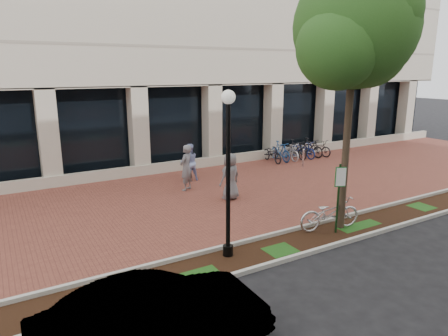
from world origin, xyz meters
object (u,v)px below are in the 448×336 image
pedestrian_left (186,168)px  pedestrian_right (230,176)px  parking_sign (339,189)px  pedestrian_mid (189,162)px  street_tree (355,35)px  locked_bicycle (330,213)px  sedan_near_curb (155,321)px  bike_rack_cluster (296,150)px  lamppost (228,166)px  bollard (303,158)px

pedestrian_left → pedestrian_right: (0.96, -1.97, -0.05)m
parking_sign → pedestrian_mid: size_ratio=1.29×
street_tree → locked_bicycle: (-0.49, 0.04, -5.37)m
sedan_near_curb → pedestrian_left: bearing=-27.5°
pedestrian_left → bike_rack_cluster: pedestrian_left is taller
parking_sign → lamppost: bearing=-161.5°
parking_sign → locked_bicycle: (0.01, 0.32, -0.87)m
locked_bicycle → bollard: (4.94, 6.86, -0.06)m
pedestrian_right → pedestrian_left: bearing=-74.7°
lamppost → bike_rack_cluster: (9.61, 8.55, -2.01)m
pedestrian_left → pedestrian_right: bearing=81.5°
bollard → pedestrian_right: bearing=-156.4°
pedestrian_right → sedan_near_curb: pedestrian_right is taller
pedestrian_mid → sedan_near_curb: (-5.50, -10.15, -0.17)m
locked_bicycle → pedestrian_right: pedestrian_right is taller
street_tree → sedan_near_curb: size_ratio=1.91×
pedestrian_left → parking_sign: bearing=73.1°
lamppost → locked_bicycle: size_ratio=2.13×
pedestrian_mid → parking_sign: bearing=102.6°
parking_sign → sedan_near_curb: 7.25m
locked_bicycle → bollard: size_ratio=2.18×
street_tree → locked_bicycle: bearing=175.0°
street_tree → sedan_near_curb: 9.37m
bollard → bike_rack_cluster: 1.98m
sedan_near_curb → locked_bicycle: bearing=-67.9°
pedestrian_mid → sedan_near_curb: size_ratio=0.41×
pedestrian_left → bollard: pedestrian_left is taller
locked_bicycle → bike_rack_cluster: bearing=-23.2°
lamppost → bollard: lamppost is taller
pedestrian_left → bike_rack_cluster: size_ratio=0.46×
locked_bicycle → sedan_near_curb: bearing=122.6°
parking_sign → lamppost: lamppost is taller
pedestrian_mid → bike_rack_cluster: size_ratio=0.40×
pedestrian_left → pedestrian_mid: bearing=-154.9°
pedestrian_mid → bollard: pedestrian_mid is taller
sedan_near_curb → street_tree: bearing=-69.5°
pedestrian_mid → pedestrian_right: pedestrian_right is taller
street_tree → bike_rack_cluster: street_tree is taller
sedan_near_curb → pedestrian_right: bearing=-38.9°
locked_bicycle → pedestrian_mid: size_ratio=1.23×
locked_bicycle → pedestrian_left: pedestrian_left is taller
parking_sign → pedestrian_left: parking_sign is taller
locked_bicycle → street_tree: bearing=-83.8°
locked_bicycle → pedestrian_mid: 7.60m
lamppost → parking_sign: bearing=-5.7°
lamppost → street_tree: (4.21, -0.09, 3.40)m
parking_sign → sedan_near_curb: parking_sign is taller
pedestrian_right → parking_sign: bearing=93.0°
pedestrian_mid → bike_rack_cluster: bearing=-168.1°
bike_rack_cluster → sedan_near_curb: bearing=-137.7°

